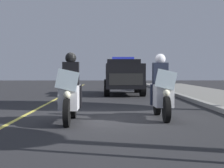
# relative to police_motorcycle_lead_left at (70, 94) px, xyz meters

# --- Properties ---
(ground_plane) EXTENTS (80.00, 80.00, 0.00)m
(ground_plane) POSITION_rel_police_motorcycle_lead_left_xyz_m (-0.96, 1.03, -0.70)
(ground_plane) COLOR #28282B
(lane_stripe_center) EXTENTS (48.00, 0.12, 0.01)m
(lane_stripe_center) POSITION_rel_police_motorcycle_lead_left_xyz_m (-0.96, -1.43, -0.70)
(lane_stripe_center) COLOR #E0D14C
(lane_stripe_center) RESTS_ON ground
(police_motorcycle_lead_left) EXTENTS (2.14, 0.56, 1.72)m
(police_motorcycle_lead_left) POSITION_rel_police_motorcycle_lead_left_xyz_m (0.00, 0.00, 0.00)
(police_motorcycle_lead_left) COLOR black
(police_motorcycle_lead_left) RESTS_ON ground
(police_motorcycle_lead_right) EXTENTS (2.14, 0.56, 1.72)m
(police_motorcycle_lead_right) POSITION_rel_police_motorcycle_lead_left_xyz_m (-0.65, 2.34, 0.00)
(police_motorcycle_lead_right) COLOR black
(police_motorcycle_lead_right) RESTS_ON ground
(police_suv) EXTENTS (4.93, 2.12, 2.05)m
(police_suv) POSITION_rel_police_motorcycle_lead_left_xyz_m (-10.27, 1.75, 0.37)
(police_suv) COLOR black
(police_suv) RESTS_ON ground
(cyclist_background) EXTENTS (1.76, 0.32, 1.69)m
(cyclist_background) POSITION_rel_police_motorcycle_lead_left_xyz_m (-14.42, 3.27, 0.14)
(cyclist_background) COLOR black
(cyclist_background) RESTS_ON ground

